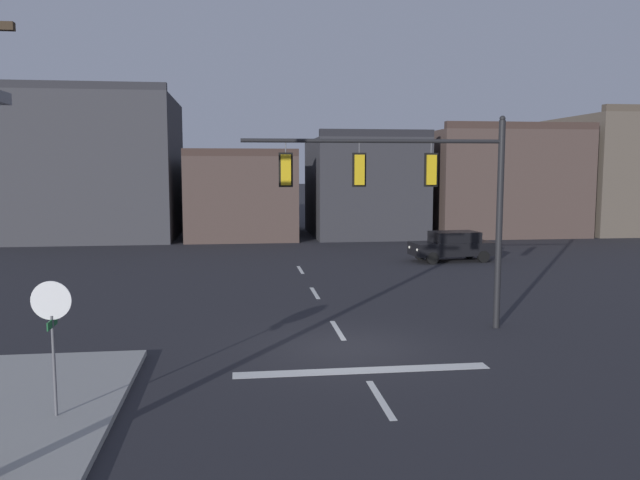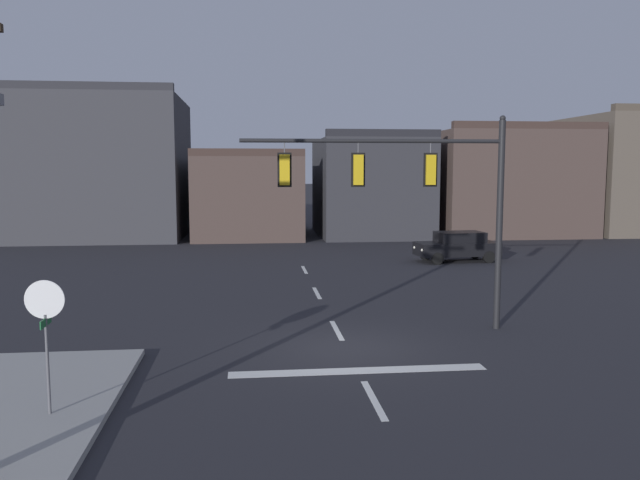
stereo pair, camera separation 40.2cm
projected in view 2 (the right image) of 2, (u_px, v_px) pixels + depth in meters
name	position (u px, v px, depth m)	size (l,w,h in m)	color
ground_plane	(346.00, 348.00, 17.72)	(400.00, 400.00, 0.00)	#232328
stop_bar_paint	(358.00, 371.00, 15.74)	(6.40, 0.50, 0.01)	silver
lane_centreline	(337.00, 330.00, 19.70)	(0.16, 26.40, 0.01)	silver
signal_mast_near_side	(416.00, 186.00, 19.25)	(8.02, 0.52, 6.58)	black
stop_sign	(45.00, 315.00, 12.38)	(0.76, 0.64, 2.83)	#56565B
car_lot_nearside	(458.00, 246.00, 34.30)	(4.58, 2.24, 1.61)	black
building_row	(358.00, 179.00, 49.06)	(50.29, 13.66, 10.52)	#38383D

